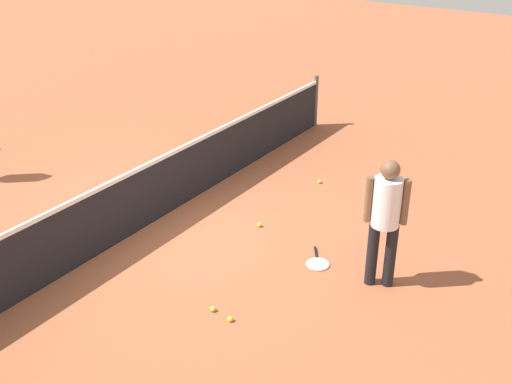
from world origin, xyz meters
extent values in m
plane|color=#9E5638|center=(0.00, 0.00, 0.00)|extent=(40.00, 40.00, 0.00)
cylinder|color=#4C4C51|center=(5.00, 0.00, 0.54)|extent=(0.09, 0.09, 1.07)
cube|color=black|center=(0.00, 0.00, 0.46)|extent=(10.00, 0.02, 0.91)
cube|color=white|center=(0.00, 0.00, 0.94)|extent=(10.00, 0.04, 0.06)
cylinder|color=black|center=(0.46, -3.56, 0.42)|extent=(0.19, 0.19, 0.85)
cylinder|color=black|center=(0.37, -3.36, 0.42)|extent=(0.19, 0.19, 0.85)
cylinder|color=white|center=(0.41, -3.46, 1.16)|extent=(0.45, 0.45, 0.62)
cylinder|color=brown|center=(0.50, -3.66, 1.18)|extent=(0.12, 0.12, 0.58)
cylinder|color=brown|center=(0.32, -3.26, 1.18)|extent=(0.12, 0.12, 0.58)
sphere|color=brown|center=(0.41, -3.46, 1.58)|extent=(0.30, 0.30, 0.23)
torus|color=white|center=(0.36, -2.62, 0.01)|extent=(0.44, 0.44, 0.02)
cylinder|color=silver|center=(0.36, -2.62, 0.01)|extent=(0.37, 0.37, 0.00)
cylinder|color=black|center=(0.59, -2.46, 0.02)|extent=(0.25, 0.18, 0.03)
sphere|color=#C6E033|center=(0.77, -1.41, 0.03)|extent=(0.07, 0.07, 0.07)
sphere|color=#C6E033|center=(2.58, -1.44, 0.03)|extent=(0.07, 0.07, 0.07)
sphere|color=#C6E033|center=(-1.25, -2.35, 0.03)|extent=(0.07, 0.07, 0.07)
sphere|color=#C6E033|center=(-1.21, -2.07, 0.03)|extent=(0.07, 0.07, 0.07)
camera|label=1|loc=(-5.80, -5.76, 4.51)|focal=43.02mm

